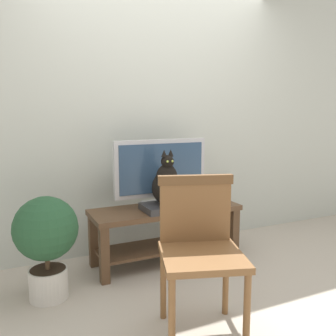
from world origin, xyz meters
TOP-DOWN VIEW (x-y plane):
  - ground_plane at (0.00, 0.00)m, footprint 12.00×12.00m
  - back_wall at (0.00, 0.99)m, footprint 7.00×0.12m
  - tv_stand at (-0.07, 0.50)m, footprint 1.32×0.46m
  - tv at (-0.07, 0.60)m, footprint 0.87×0.20m
  - media_box at (-0.12, 0.41)m, footprint 0.38×0.30m
  - cat at (-0.12, 0.40)m, footprint 0.22×0.33m
  - wooden_chair at (-0.31, -0.50)m, footprint 0.60×0.60m
  - book_stack at (0.42, 0.55)m, footprint 0.25×0.17m
  - potted_plant at (-1.11, 0.26)m, footprint 0.45×0.45m

SIDE VIEW (x-z plane):
  - ground_plane at x=0.00m, z-range 0.00..0.00m
  - tv_stand at x=-0.07m, z-range 0.10..0.61m
  - potted_plant at x=-1.11m, z-range 0.08..0.84m
  - media_box at x=-0.12m, z-range 0.50..0.56m
  - book_stack at x=0.42m, z-range 0.51..0.60m
  - wooden_chair at x=-0.31m, z-range 0.09..1.04m
  - cat at x=-0.12m, z-range 0.50..0.97m
  - tv at x=-0.07m, z-range 0.52..1.12m
  - back_wall at x=0.00m, z-range 0.00..2.80m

